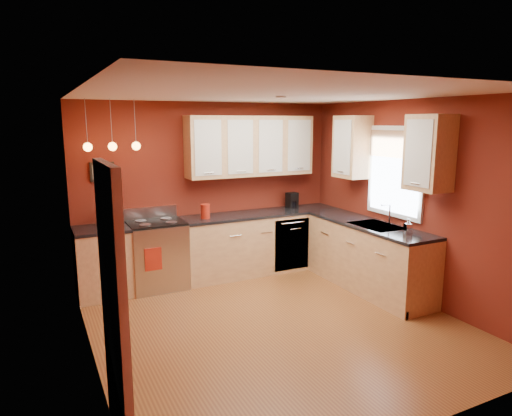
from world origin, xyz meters
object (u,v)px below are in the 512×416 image
coffee_maker (292,201)px  soap_pump (408,226)px  gas_range (157,254)px  red_canister (205,211)px  sink (377,227)px

coffee_maker → soap_pump: 2.18m
gas_range → red_canister: size_ratio=5.35×
red_canister → coffee_maker: bearing=6.7°
red_canister → soap_pump: size_ratio=1.12×
sink → coffee_maker: size_ratio=2.87×
gas_range → coffee_maker: (2.27, 0.13, 0.57)m
gas_range → red_canister: (0.71, -0.05, 0.56)m
sink → soap_pump: 0.53m
sink → coffee_maker: 1.68m
red_canister → coffee_maker: size_ratio=0.85×
sink → soap_pump: size_ratio=3.77×
gas_range → soap_pump: soap_pump is taller
gas_range → red_canister: bearing=-4.0°
soap_pump → gas_range: bearing=143.0°
gas_range → sink: size_ratio=1.59×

